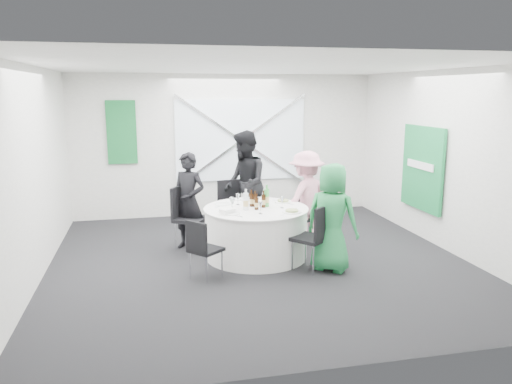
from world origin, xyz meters
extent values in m
plane|color=black|center=(0.00, 0.00, 0.00)|extent=(6.00, 6.00, 0.00)
plane|color=white|center=(0.00, 0.00, 2.80)|extent=(6.00, 6.00, 0.00)
plane|color=silver|center=(0.00, 3.00, 1.40)|extent=(6.00, 0.00, 6.00)
plane|color=silver|center=(0.00, -3.00, 1.40)|extent=(6.00, 0.00, 6.00)
plane|color=silver|center=(-3.00, 0.00, 1.40)|extent=(0.00, 6.00, 6.00)
plane|color=silver|center=(3.00, 0.00, 1.40)|extent=(0.00, 6.00, 6.00)
cube|color=silver|center=(0.30, 2.96, 1.50)|extent=(2.60, 0.03, 1.60)
cube|color=silver|center=(0.30, 2.92, 1.50)|extent=(2.63, 0.05, 1.84)
cube|color=silver|center=(0.30, 2.92, 1.50)|extent=(2.63, 0.05, 1.84)
cube|color=#13632F|center=(-2.00, 2.95, 1.70)|extent=(0.55, 0.04, 1.20)
cube|color=#177E3F|center=(2.94, 0.60, 1.20)|extent=(0.05, 1.20, 1.40)
cylinder|color=white|center=(0.00, 0.20, 0.37)|extent=(1.52, 1.52, 0.74)
cylinder|color=white|center=(0.00, 0.20, 0.75)|extent=(1.56, 1.56, 0.02)
cube|color=black|center=(-0.16, 1.30, 0.47)|extent=(0.50, 0.50, 0.05)
cube|color=black|center=(-0.19, 1.51, 0.73)|extent=(0.42, 0.10, 0.47)
cylinder|color=silver|center=(-0.01, 1.50, 0.22)|extent=(0.02, 0.02, 0.45)
cylinder|color=silver|center=(-0.36, 1.45, 0.22)|extent=(0.02, 0.02, 0.45)
cylinder|color=silver|center=(0.04, 1.15, 0.22)|extent=(0.02, 0.02, 0.45)
cylinder|color=silver|center=(-0.31, 1.10, 0.22)|extent=(0.02, 0.02, 0.45)
cube|color=black|center=(-0.92, 0.78, 0.49)|extent=(0.63, 0.63, 0.05)
cube|color=black|center=(-1.10, 0.89, 0.76)|extent=(0.27, 0.39, 0.49)
cylinder|color=silver|center=(-0.98, 1.03, 0.23)|extent=(0.02, 0.02, 0.47)
cylinder|color=silver|center=(-1.17, 0.72, 0.23)|extent=(0.02, 0.02, 0.47)
cylinder|color=silver|center=(-0.67, 0.84, 0.23)|extent=(0.02, 0.02, 0.47)
cylinder|color=silver|center=(-0.86, 0.52, 0.23)|extent=(0.02, 0.02, 0.47)
cube|color=black|center=(0.82, 0.71, 0.40)|extent=(0.52, 0.52, 0.04)
cube|color=black|center=(0.97, 0.81, 0.63)|extent=(0.22, 0.32, 0.40)
cylinder|color=silver|center=(1.02, 0.67, 0.19)|extent=(0.02, 0.02, 0.38)
cylinder|color=silver|center=(0.86, 0.92, 0.19)|extent=(0.02, 0.02, 0.38)
cylinder|color=silver|center=(0.77, 0.51, 0.19)|extent=(0.02, 0.02, 0.38)
cylinder|color=silver|center=(0.61, 0.76, 0.19)|extent=(0.02, 0.02, 0.38)
cube|color=black|center=(0.60, -0.52, 0.46)|extent=(0.60, 0.60, 0.05)
cube|color=black|center=(0.73, -0.68, 0.71)|extent=(0.34, 0.29, 0.46)
cylinder|color=silver|center=(0.58, -0.76, 0.22)|extent=(0.02, 0.02, 0.44)
cylinder|color=silver|center=(0.85, -0.54, 0.22)|extent=(0.02, 0.02, 0.44)
cylinder|color=silver|center=(0.36, -0.50, 0.22)|extent=(0.02, 0.02, 0.44)
cylinder|color=silver|center=(0.62, -0.28, 0.22)|extent=(0.02, 0.02, 0.44)
cube|color=black|center=(-0.84, -0.53, 0.40)|extent=(0.52, 0.52, 0.04)
cube|color=black|center=(-0.98, -0.65, 0.62)|extent=(0.26, 0.29, 0.40)
cylinder|color=silver|center=(-1.06, -0.52, 0.19)|extent=(0.02, 0.02, 0.38)
cylinder|color=silver|center=(-0.86, -0.75, 0.19)|extent=(0.02, 0.02, 0.38)
cylinder|color=silver|center=(-0.83, -0.32, 0.19)|extent=(0.02, 0.02, 0.38)
cylinder|color=silver|center=(-0.63, -0.55, 0.19)|extent=(0.02, 0.02, 0.38)
imported|color=black|center=(-0.94, 0.85, 0.77)|extent=(0.67, 0.62, 1.54)
imported|color=black|center=(0.05, 1.34, 0.91)|extent=(0.52, 0.91, 1.82)
imported|color=pink|center=(0.95, 0.71, 0.76)|extent=(1.09, 0.87, 1.53)
imported|color=#258B48|center=(0.89, -0.59, 0.76)|extent=(0.87, 0.85, 1.51)
cylinder|color=white|center=(0.00, 0.71, 0.77)|extent=(0.28, 0.28, 0.01)
cylinder|color=white|center=(-0.45, 0.52, 0.77)|extent=(0.25, 0.25, 0.01)
cylinder|color=white|center=(0.49, 0.48, 0.77)|extent=(0.27, 0.27, 0.01)
cylinder|color=#7D9751|center=(0.49, 0.48, 0.79)|extent=(0.17, 0.17, 0.02)
cylinder|color=white|center=(0.44, -0.19, 0.77)|extent=(0.28, 0.28, 0.01)
cylinder|color=#7D9751|center=(0.44, -0.19, 0.79)|extent=(0.18, 0.18, 0.02)
cylinder|color=white|center=(-0.43, -0.08, 0.77)|extent=(0.27, 0.27, 0.01)
cube|color=white|center=(-0.48, -0.08, 0.80)|extent=(0.24, 0.22, 0.06)
cylinder|color=#341A09|center=(-0.05, 0.31, 0.86)|extent=(0.06, 0.06, 0.20)
cylinder|color=#341A09|center=(-0.05, 0.31, 0.99)|extent=(0.02, 0.02, 0.06)
cylinder|color=tan|center=(-0.05, 0.31, 0.84)|extent=(0.06, 0.06, 0.07)
cylinder|color=#341A09|center=(0.01, 0.28, 0.85)|extent=(0.06, 0.06, 0.18)
cylinder|color=#341A09|center=(0.01, 0.28, 0.97)|extent=(0.02, 0.02, 0.06)
cylinder|color=tan|center=(0.01, 0.28, 0.83)|extent=(0.06, 0.06, 0.06)
cylinder|color=#341A09|center=(0.11, 0.20, 0.86)|extent=(0.06, 0.06, 0.20)
cylinder|color=#341A09|center=(0.11, 0.20, 0.99)|extent=(0.02, 0.02, 0.06)
cylinder|color=tan|center=(0.11, 0.20, 0.84)|extent=(0.06, 0.06, 0.07)
cylinder|color=#341A09|center=(-0.02, 0.08, 0.85)|extent=(0.06, 0.06, 0.18)
cylinder|color=#341A09|center=(-0.02, 0.08, 0.97)|extent=(0.02, 0.02, 0.06)
cylinder|color=tan|center=(-0.02, 0.08, 0.83)|extent=(0.06, 0.06, 0.06)
cylinder|color=green|center=(0.18, 0.25, 0.90)|extent=(0.08, 0.08, 0.27)
cylinder|color=green|center=(0.18, 0.25, 1.06)|extent=(0.03, 0.03, 0.06)
cylinder|color=tan|center=(0.18, 0.25, 0.87)|extent=(0.08, 0.08, 0.09)
cylinder|color=white|center=(-0.17, 0.10, 0.89)|extent=(0.08, 0.08, 0.25)
cylinder|color=white|center=(-0.17, 0.10, 1.04)|extent=(0.03, 0.03, 0.06)
cylinder|color=tan|center=(-0.17, 0.10, 0.86)|extent=(0.08, 0.08, 0.09)
cylinder|color=white|center=(-0.36, 0.23, 0.76)|extent=(0.06, 0.06, 0.00)
cylinder|color=white|center=(-0.36, 0.23, 0.81)|extent=(0.01, 0.01, 0.10)
cone|color=white|center=(-0.36, 0.23, 0.89)|extent=(0.07, 0.07, 0.08)
cylinder|color=white|center=(-0.36, 0.14, 0.76)|extent=(0.06, 0.06, 0.00)
cylinder|color=white|center=(-0.36, 0.14, 0.81)|extent=(0.01, 0.01, 0.10)
cone|color=white|center=(-0.36, 0.14, 0.89)|extent=(0.07, 0.07, 0.08)
cylinder|color=white|center=(0.38, 0.11, 0.76)|extent=(0.06, 0.06, 0.00)
cylinder|color=white|center=(0.38, 0.11, 0.81)|extent=(0.01, 0.01, 0.10)
cone|color=white|center=(0.38, 0.11, 0.89)|extent=(0.07, 0.07, 0.08)
cylinder|color=white|center=(-0.02, -0.16, 0.76)|extent=(0.06, 0.06, 0.00)
cylinder|color=white|center=(-0.02, -0.16, 0.81)|extent=(0.01, 0.01, 0.10)
cone|color=white|center=(-0.02, -0.16, 0.89)|extent=(0.07, 0.07, 0.08)
cylinder|color=white|center=(-0.22, 0.47, 0.76)|extent=(0.06, 0.06, 0.00)
cylinder|color=white|center=(-0.22, 0.47, 0.81)|extent=(0.01, 0.01, 0.10)
cone|color=white|center=(-0.22, 0.47, 0.89)|extent=(0.07, 0.07, 0.08)
cube|color=silver|center=(-0.40, 0.61, 0.76)|extent=(0.08, 0.14, 0.01)
cube|color=silver|center=(-0.55, 0.37, 0.76)|extent=(0.10, 0.13, 0.01)
cube|color=silver|center=(0.29, -0.30, 0.76)|extent=(0.11, 0.12, 0.01)
cube|color=silver|center=(0.53, -0.01, 0.76)|extent=(0.11, 0.13, 0.01)
cube|color=silver|center=(0.14, 0.76, 0.76)|extent=(0.15, 0.02, 0.01)
cube|color=silver|center=(-0.15, 0.76, 0.76)|extent=(0.15, 0.02, 0.01)
cube|color=silver|center=(-0.54, 0.01, 0.76)|extent=(0.10, 0.13, 0.01)
cube|color=silver|center=(-0.35, -0.26, 0.76)|extent=(0.10, 0.13, 0.01)
cube|color=silver|center=(0.56, 0.33, 0.76)|extent=(0.09, 0.14, 0.01)
cube|color=silver|center=(0.42, 0.60, 0.76)|extent=(0.08, 0.14, 0.01)
camera|label=1|loc=(-1.56, -6.85, 2.46)|focal=35.00mm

